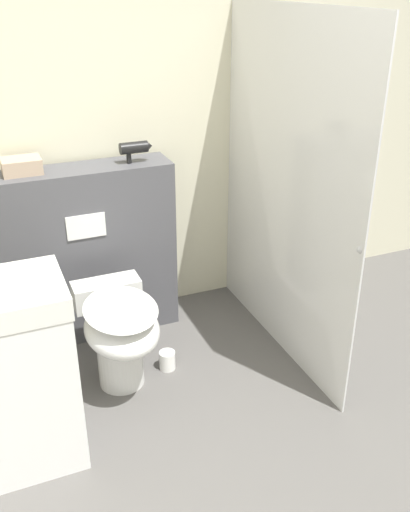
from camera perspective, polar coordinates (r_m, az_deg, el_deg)
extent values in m
cube|color=beige|center=(3.53, -6.18, 13.33)|extent=(8.00, 0.06, 2.50)
cube|color=#4C4C51|center=(3.49, -11.93, 0.20)|extent=(1.08, 0.27, 1.07)
cube|color=white|center=(3.27, -11.80, 2.91)|extent=(0.22, 0.01, 0.14)
cube|color=silver|center=(3.17, 7.99, 6.23)|extent=(0.01, 1.44, 1.92)
sphere|color=#B2B2B7|center=(2.66, 15.31, 0.61)|extent=(0.04, 0.04, 0.04)
cylinder|color=white|center=(3.17, -8.50, -9.59)|extent=(0.25, 0.25, 0.39)
ellipsoid|color=white|center=(2.97, -8.33, -7.17)|extent=(0.38, 0.50, 0.21)
ellipsoid|color=white|center=(2.91, -8.48, -5.24)|extent=(0.37, 0.49, 0.02)
cube|color=white|center=(3.20, -9.81, -3.63)|extent=(0.37, 0.15, 0.14)
cube|color=white|center=(2.72, -19.77, -12.43)|extent=(0.64, 0.42, 0.80)
cylinder|color=black|center=(3.32, -7.14, 10.71)|extent=(0.16, 0.07, 0.07)
cone|color=black|center=(3.34, -5.55, 10.91)|extent=(0.03, 0.06, 0.06)
cylinder|color=black|center=(3.32, -7.63, 9.85)|extent=(0.03, 0.03, 0.08)
cube|color=tan|center=(3.27, -17.87, 8.58)|extent=(0.21, 0.16, 0.08)
cylinder|color=white|center=(3.32, -3.79, -10.36)|extent=(0.09, 0.09, 0.11)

